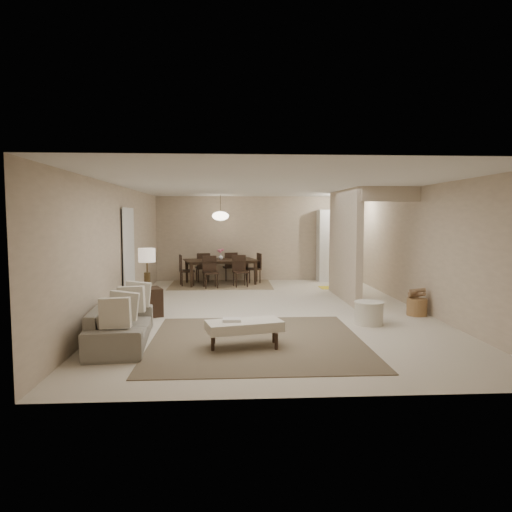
{
  "coord_description": "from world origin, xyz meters",
  "views": [
    {
      "loc": [
        -0.83,
        -9.07,
        1.87
      ],
      "look_at": [
        -0.27,
        0.68,
        1.05
      ],
      "focal_mm": 32.0,
      "sensor_mm": 36.0,
      "label": 1
    }
  ],
  "objects": [
    {
      "name": "floor",
      "position": [
        0.0,
        0.0,
        0.0
      ],
      "size": [
        9.0,
        9.0,
        0.0
      ],
      "primitive_type": "plane",
      "color": "beige",
      "rests_on": "ground"
    },
    {
      "name": "partition",
      "position": [
        1.8,
        1.25,
        1.25
      ],
      "size": [
        0.15,
        2.5,
        2.5
      ],
      "primitive_type": "cube",
      "color": "tan",
      "rests_on": "floor"
    },
    {
      "name": "yellow_mat",
      "position": [
        2.0,
        2.87,
        0.01
      ],
      "size": [
        0.87,
        0.54,
        0.01
      ],
      "primitive_type": "cube",
      "rotation": [
        0.0,
        0.0,
        0.03
      ],
      "color": "yellow",
      "rests_on": "floor"
    },
    {
      "name": "wicker_basket",
      "position": [
        2.75,
        -0.63,
        0.16
      ],
      "size": [
        0.47,
        0.47,
        0.32
      ],
      "primitive_type": "cylinder",
      "rotation": [
        0.0,
        0.0,
        -0.28
      ],
      "color": "brown",
      "rests_on": "floor"
    },
    {
      "name": "dining_chairs",
      "position": [
        -1.09,
        3.7,
        0.43
      ],
      "size": [
        2.31,
        1.88,
        0.85
      ],
      "color": "black",
      "rests_on": "dining_rug"
    },
    {
      "name": "living_rug",
      "position": [
        -0.43,
        -2.3,
        0.01
      ],
      "size": [
        3.2,
        3.2,
        0.01
      ],
      "primitive_type": "cube",
      "color": "brown",
      "rests_on": "floor"
    },
    {
      "name": "right_wall",
      "position": [
        3.0,
        0.0,
        1.25
      ],
      "size": [
        0.0,
        9.0,
        9.0
      ],
      "primitive_type": "plane",
      "rotation": [
        1.57,
        0.0,
        -1.57
      ],
      "color": "tan",
      "rests_on": "floor"
    },
    {
      "name": "side_table",
      "position": [
        -2.4,
        -0.39,
        0.27
      ],
      "size": [
        0.64,
        0.64,
        0.54
      ],
      "primitive_type": "cube",
      "rotation": [
        0.0,
        0.0,
        0.39
      ],
      "color": "black",
      "rests_on": "floor"
    },
    {
      "name": "dining_table",
      "position": [
        -1.09,
        3.7,
        0.35
      ],
      "size": [
        2.18,
        1.52,
        0.7
      ],
      "primitive_type": "imported",
      "rotation": [
        0.0,
        0.0,
        0.23
      ],
      "color": "black",
      "rests_on": "dining_rug"
    },
    {
      "name": "round_pouf",
      "position": [
        1.61,
        -1.3,
        0.2
      ],
      "size": [
        0.51,
        0.51,
        0.4
      ],
      "primitive_type": "cylinder",
      "color": "silver",
      "rests_on": "floor"
    },
    {
      "name": "dining_rug",
      "position": [
        -1.09,
        3.7,
        0.01
      ],
      "size": [
        2.8,
        2.1,
        0.01
      ],
      "primitive_type": "cube",
      "color": "#8C7B56",
      "rests_on": "floor"
    },
    {
      "name": "table_lamp",
      "position": [
        -2.4,
        -0.39,
        1.1
      ],
      "size": [
        0.32,
        0.32,
        0.76
      ],
      "color": "#49391F",
      "rests_on": "side_table"
    },
    {
      "name": "pendant_light",
      "position": [
        -1.09,
        3.7,
        1.92
      ],
      "size": [
        0.46,
        0.46,
        0.71
      ],
      "color": "#49391F",
      "rests_on": "ceiling"
    },
    {
      "name": "vase",
      "position": [
        -1.09,
        3.7,
        0.77
      ],
      "size": [
        0.18,
        0.18,
        0.15
      ],
      "primitive_type": "imported",
      "rotation": [
        0.0,
        0.0,
        0.34
      ],
      "color": "white",
      "rests_on": "dining_table"
    },
    {
      "name": "left_wall",
      "position": [
        -3.0,
        0.0,
        1.25
      ],
      "size": [
        0.0,
        9.0,
        9.0
      ],
      "primitive_type": "plane",
      "rotation": [
        1.57,
        0.0,
        1.57
      ],
      "color": "tan",
      "rests_on": "floor"
    },
    {
      "name": "pantry_cabinet",
      "position": [
        2.35,
        4.15,
        1.05
      ],
      "size": [
        1.2,
        0.55,
        2.1
      ],
      "primitive_type": "cube",
      "color": "silver",
      "rests_on": "floor"
    },
    {
      "name": "flush_light",
      "position": [
        2.3,
        3.2,
        2.46
      ],
      "size": [
        0.44,
        0.44,
        0.05
      ],
      "primitive_type": "cylinder",
      "color": "white",
      "rests_on": "ceiling"
    },
    {
      "name": "sofa",
      "position": [
        -2.45,
        -2.3,
        0.29
      ],
      "size": [
        2.04,
        0.95,
        0.58
      ],
      "primitive_type": "imported",
      "rotation": [
        0.0,
        0.0,
        1.66
      ],
      "color": "gray",
      "rests_on": "floor"
    },
    {
      "name": "back_wall",
      "position": [
        0.0,
        4.5,
        1.25
      ],
      "size": [
        6.0,
        0.0,
        6.0
      ],
      "primitive_type": "plane",
      "rotation": [
        1.57,
        0.0,
        0.0
      ],
      "color": "tan",
      "rests_on": "floor"
    },
    {
      "name": "ceiling",
      "position": [
        0.0,
        0.0,
        2.5
      ],
      "size": [
        9.0,
        9.0,
        0.0
      ],
      "primitive_type": "plane",
      "rotation": [
        3.14,
        0.0,
        0.0
      ],
      "color": "white",
      "rests_on": "back_wall"
    },
    {
      "name": "ottoman_bench",
      "position": [
        -0.63,
        -2.6,
        0.31
      ],
      "size": [
        1.17,
        0.74,
        0.39
      ],
      "rotation": [
        0.0,
        0.0,
        0.25
      ],
      "color": "silver",
      "rests_on": "living_rug"
    },
    {
      "name": "doorway",
      "position": [
        -2.97,
        0.6,
        1.02
      ],
      "size": [
        0.04,
        0.9,
        2.04
      ],
      "primitive_type": "cube",
      "color": "black",
      "rests_on": "floor"
    }
  ]
}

